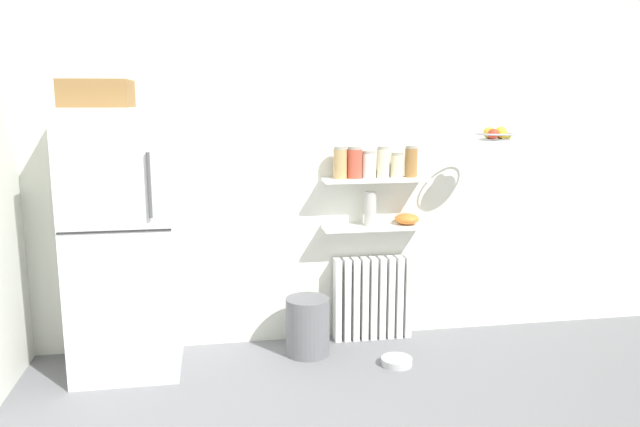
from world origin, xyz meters
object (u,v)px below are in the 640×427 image
Objects in this scene: refrigerator at (122,237)px; vase at (370,209)px; storage_jar_3 at (383,162)px; shelf_bowl at (407,219)px; hanging_fruit_basket at (495,134)px; storage_jar_2 at (369,165)px; storage_jar_4 at (397,165)px; storage_jar_5 at (411,162)px; storage_jar_0 at (340,163)px; trash_bin at (308,326)px; radiator at (373,298)px; pet_food_bowl at (397,361)px; storage_jar_1 at (355,163)px.

refrigerator is 1.75m from vase.
storage_jar_3 is 0.47m from shelf_bowl.
storage_jar_3 is at bearing 161.39° from hanging_fruit_basket.
storage_jar_2 is 1.08× the size of shelf_bowl.
storage_jar_4 is at bearing 180.00° from shelf_bowl.
refrigerator is 7.54× the size of vase.
storage_jar_4 is at bearing 180.00° from storage_jar_5.
storage_jar_2 is 0.77× the size of vase.
hanging_fruit_basket is at bearing -16.67° from vase.
shelf_bowl is 0.67× the size of hanging_fruit_basket.
storage_jar_5 is (0.53, 0.00, 0.00)m from storage_jar_0.
trash_bin is at bearing -165.18° from storage_jar_4.
storage_jar_3 is (0.32, 0.00, -0.00)m from storage_jar_0.
storage_jar_5 is at bearing 0.00° from storage_jar_4.
trash_bin is (-0.70, -0.18, -1.13)m from storage_jar_4.
radiator is 0.66m from shelf_bowl.
refrigerator is 8.96× the size of pet_food_bowl.
storage_jar_1 is 1.06× the size of pet_food_bowl.
storage_jar_3 is (1.83, 0.21, 0.44)m from refrigerator.
storage_jar_3 reaches higher than storage_jar_4.
storage_jar_1 is 0.11m from storage_jar_2.
storage_jar_5 reaches higher than storage_jar_1.
storage_jar_4 is 0.11m from storage_jar_5.
refrigerator reaches higher than storage_jar_4.
storage_jar_2 is 0.32m from storage_jar_5.
trash_bin is (-0.50, -0.18, -0.81)m from vase.
shelf_bowl is (-0.02, 0.00, -0.43)m from storage_jar_5.
trash_bin is at bearing -159.67° from vase.
vase is at bearing 6.76° from refrigerator.
radiator is 0.59m from trash_bin.
pet_food_bowl is (-0.01, -0.48, -1.34)m from storage_jar_3.
storage_jar_0 is 1.01× the size of storage_jar_1.
hanging_fruit_basket is (0.53, -0.25, 0.21)m from storage_jar_5.
storage_jar_1 is at bearing 112.74° from pet_food_bowl.
storage_jar_0 is 1.20m from trash_bin.
storage_jar_1 is at bearing 180.00° from storage_jar_3.
pet_food_bowl is (0.58, -0.30, -0.18)m from trash_bin.
storage_jar_1 and storage_jar_3 have the same top height.
hanging_fruit_basket is (0.64, -0.25, 0.23)m from storage_jar_4.
storage_jar_0 is 1.01× the size of storage_jar_3.
shelf_bowl is (0.30, 0.00, -0.41)m from storage_jar_2.
storage_jar_4 is at bearing -0.00° from storage_jar_1.
hanging_fruit_basket reaches higher than storage_jar_3.
storage_jar_5 is 0.56× the size of trash_bin.
storage_jar_5 reaches higher than radiator.
storage_jar_4 is at bearing 0.00° from storage_jar_2.
storage_jar_4 reaches higher than radiator.
shelf_bowl is at bearing 0.00° from storage_jar_2.
storage_jar_0 is 1.11m from hanging_fruit_basket.
hanging_fruit_basket is (0.76, 0.23, 1.55)m from pet_food_bowl.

